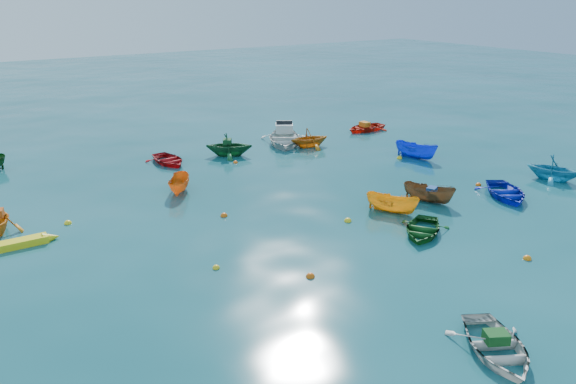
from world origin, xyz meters
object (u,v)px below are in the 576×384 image
kayak_yellow (5,250)px  motorboat_white (284,144)px  dinghy_white_near (495,353)px  dinghy_blue_se (505,197)px

kayak_yellow → motorboat_white: 21.06m
dinghy_white_near → dinghy_blue_se: 14.67m
dinghy_blue_se → kayak_yellow: (-23.29, 7.34, 0.00)m
dinghy_white_near → motorboat_white: size_ratio=0.70×
dinghy_blue_se → kayak_yellow: bearing=-164.9°
dinghy_white_near → kayak_yellow: (-11.42, 15.97, 0.00)m
dinghy_blue_se → kayak_yellow: 24.42m
dinghy_blue_se → motorboat_white: motorboat_white is taller
kayak_yellow → motorboat_white: size_ratio=0.87×
motorboat_white → dinghy_blue_se: bearing=-44.7°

